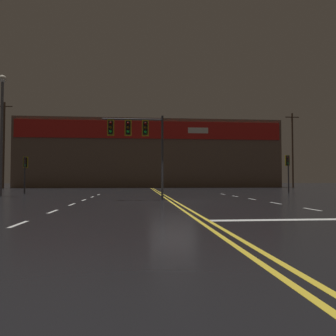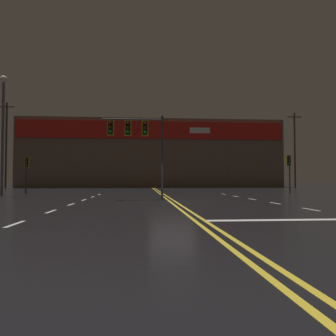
{
  "view_description": "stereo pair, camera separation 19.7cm",
  "coord_description": "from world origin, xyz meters",
  "px_view_note": "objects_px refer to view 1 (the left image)",
  "views": [
    {
      "loc": [
        -1.93,
        -18.35,
        1.22
      ],
      "look_at": [
        0.0,
        3.12,
        2.0
      ],
      "focal_mm": 35.0,
      "sensor_mm": 36.0,
      "label": 1
    },
    {
      "loc": [
        -1.73,
        -18.36,
        1.22
      ],
      "look_at": [
        0.0,
        3.12,
        2.0
      ],
      "focal_mm": 35.0,
      "sensor_mm": 36.0,
      "label": 2
    }
  ],
  "objects_px": {
    "traffic_signal_corner_northwest": "(25,166)",
    "traffic_signal_corner_northeast": "(288,165)",
    "streetlight_near_left": "(2,118)",
    "traffic_signal_median": "(136,134)"
  },
  "relations": [
    {
      "from": "traffic_signal_median",
      "to": "traffic_signal_corner_northwest",
      "type": "xyz_separation_m",
      "value": [
        -9.84,
        9.65,
        -1.67
      ]
    },
    {
      "from": "traffic_signal_median",
      "to": "streetlight_near_left",
      "type": "distance_m",
      "value": 11.75
    },
    {
      "from": "traffic_signal_corner_northeast",
      "to": "traffic_signal_corner_northwest",
      "type": "height_order",
      "value": "traffic_signal_corner_northeast"
    },
    {
      "from": "traffic_signal_corner_northeast",
      "to": "traffic_signal_median",
      "type": "bearing_deg",
      "value": -147.93
    },
    {
      "from": "traffic_signal_corner_northwest",
      "to": "traffic_signal_corner_northeast",
      "type": "bearing_deg",
      "value": -2.39
    },
    {
      "from": "traffic_signal_median",
      "to": "traffic_signal_corner_northwest",
      "type": "bearing_deg",
      "value": 135.56
    },
    {
      "from": "streetlight_near_left",
      "to": "traffic_signal_median",
      "type": "bearing_deg",
      "value": -28.23
    },
    {
      "from": "traffic_signal_median",
      "to": "traffic_signal_corner_northeast",
      "type": "distance_m",
      "value": 16.38
    },
    {
      "from": "traffic_signal_corner_northeast",
      "to": "traffic_signal_corner_northwest",
      "type": "xyz_separation_m",
      "value": [
        -23.66,
        0.99,
        -0.17
      ]
    },
    {
      "from": "traffic_signal_corner_northwest",
      "to": "streetlight_near_left",
      "type": "bearing_deg",
      "value": -95.31
    }
  ]
}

